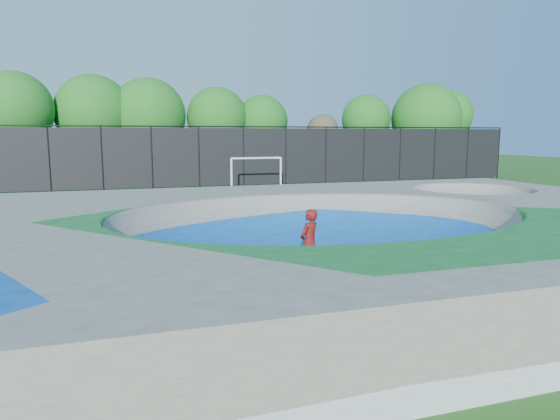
# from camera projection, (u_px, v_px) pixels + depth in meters

# --- Properties ---
(ground) EXTENTS (120.00, 120.00, 0.00)m
(ground) POSITION_uv_depth(u_px,v_px,m) (321.00, 267.00, 13.22)
(ground) COLOR #215217
(ground) RESTS_ON ground
(skate_deck) EXTENTS (22.00, 14.00, 1.50)m
(skate_deck) POSITION_uv_depth(u_px,v_px,m) (322.00, 239.00, 13.10)
(skate_deck) COLOR gray
(skate_deck) RESTS_ON ground
(skater) EXTENTS (0.73, 0.68, 1.68)m
(skater) POSITION_uv_depth(u_px,v_px,m) (309.00, 243.00, 12.21)
(skater) COLOR red
(skater) RESTS_ON ground
(skateboard) EXTENTS (0.78, 0.60, 0.05)m
(skateboard) POSITION_uv_depth(u_px,v_px,m) (309.00, 275.00, 12.34)
(skateboard) COLOR black
(skateboard) RESTS_ON ground
(soccer_goal) EXTENTS (3.22, 0.12, 2.13)m
(soccer_goal) POSITION_uv_depth(u_px,v_px,m) (256.00, 168.00, 30.20)
(soccer_goal) COLOR white
(soccer_goal) RESTS_ON ground
(fence) EXTENTS (48.09, 0.09, 4.04)m
(fence) POSITION_uv_depth(u_px,v_px,m) (199.00, 156.00, 32.67)
(fence) COLOR black
(fence) RESTS_ON ground
(treeline) EXTENTS (51.97, 7.07, 7.92)m
(treeline) POSITION_uv_depth(u_px,v_px,m) (174.00, 115.00, 37.01)
(treeline) COLOR #442E22
(treeline) RESTS_ON ground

